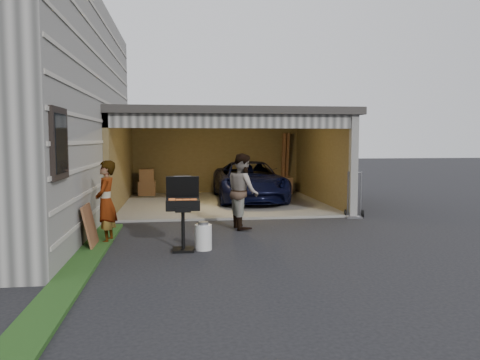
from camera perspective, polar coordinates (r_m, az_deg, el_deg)
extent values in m
plane|color=black|center=(8.52, -2.81, -9.04)|extent=(80.00, 80.00, 0.00)
cube|color=#193814|center=(7.68, -19.44, -10.66)|extent=(0.50, 8.00, 0.06)
cube|color=#605E59|center=(14.94, -2.00, -2.83)|extent=(6.50, 6.00, 0.06)
cube|color=#4D3F24|center=(17.73, -2.92, 2.68)|extent=(6.50, 0.15, 2.70)
cube|color=#4D3F24|center=(15.45, 9.80, 2.27)|extent=(0.15, 6.00, 2.70)
cube|color=#4D3F24|center=(14.86, -14.30, 2.09)|extent=(0.15, 6.00, 2.70)
cube|color=#2D2B28|center=(14.82, -2.03, 7.84)|extent=(6.80, 6.30, 0.20)
cube|color=#474744|center=(11.91, -0.67, 7.19)|extent=(6.50, 0.16, 0.36)
cube|color=beige|center=(13.12, -1.31, 7.42)|extent=(6.00, 2.40, 0.06)
cube|color=#474744|center=(12.66, 13.66, 1.62)|extent=(0.20, 0.18, 2.70)
cube|color=brown|center=(17.06, -11.28, -1.00)|extent=(0.60, 0.50, 0.50)
cube|color=brown|center=(17.02, -11.31, 0.59)|extent=(0.50, 0.45, 0.45)
cube|color=brown|center=(17.36, 5.40, -0.66)|extent=(0.55, 0.50, 0.60)
cube|color=brown|center=(17.92, 5.55, 2.21)|extent=(0.24, 0.43, 2.20)
imported|color=black|center=(15.37, 1.10, -0.33)|extent=(2.16, 4.60, 1.27)
imported|color=#ACC4D9|center=(9.61, -16.02, -2.61)|extent=(0.45, 0.64, 1.65)
imported|color=#4F2D1F|center=(10.80, 0.35, -1.34)|extent=(0.78, 0.94, 1.74)
cube|color=black|center=(8.82, -6.93, -8.43)|extent=(0.39, 0.39, 0.05)
cylinder|color=black|center=(8.73, -6.95, -5.90)|extent=(0.07, 0.07, 0.78)
cube|color=black|center=(8.66, -6.98, -2.99)|extent=(0.61, 0.43, 0.19)
cube|color=#59595B|center=(8.65, -6.99, -2.47)|extent=(0.56, 0.37, 0.01)
cube|color=black|center=(8.89, -7.02, -0.91)|extent=(0.61, 0.11, 0.43)
cylinder|color=silver|center=(8.83, -4.49, -6.96)|extent=(0.40, 0.40, 0.48)
cube|color=brown|center=(9.33, -17.78, -5.43)|extent=(0.21, 0.75, 0.83)
cube|color=slate|center=(12.67, 13.78, -4.42)|extent=(0.45, 0.34, 0.05)
cylinder|color=black|center=(12.76, 12.71, -3.97)|extent=(0.10, 0.21, 0.20)
cylinder|color=black|center=(12.81, 14.73, -3.98)|extent=(0.10, 0.21, 0.20)
cylinder|color=slate|center=(12.70, 13.01, -1.65)|extent=(0.03, 0.03, 1.19)
cylinder|color=slate|center=(12.74, 14.53, -1.66)|extent=(0.03, 0.03, 1.19)
cylinder|color=slate|center=(12.67, 13.83, 0.89)|extent=(0.34, 0.12, 0.03)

